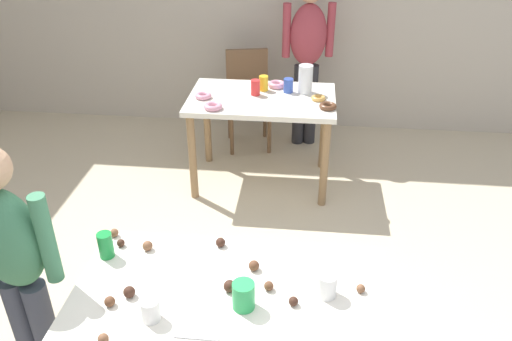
% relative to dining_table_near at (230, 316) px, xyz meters
% --- Properties ---
extents(dining_table_near, '(1.31, 0.79, 0.75)m').
position_rel_dining_table_near_xyz_m(dining_table_near, '(0.00, 0.00, 0.00)').
color(dining_table_near, silver).
rests_on(dining_table_near, ground_plane).
extents(dining_table_far, '(1.12, 0.72, 0.75)m').
position_rel_dining_table_near_xyz_m(dining_table_far, '(-0.08, 2.16, -0.02)').
color(dining_table_far, silver).
rests_on(dining_table_far, ground_plane).
extents(chair_far_table, '(0.47, 0.47, 0.87)m').
position_rel_dining_table_near_xyz_m(chair_far_table, '(-0.28, 2.88, -0.16)').
color(chair_far_table, brown).
rests_on(chair_far_table, ground_plane).
extents(person_girl_near, '(0.46, 0.25, 1.35)m').
position_rel_dining_table_near_xyz_m(person_girl_near, '(-0.93, 0.06, 0.14)').
color(person_girl_near, '#383D4C').
rests_on(person_girl_near, ground_plane).
extents(person_adult_far, '(0.46, 0.25, 1.50)m').
position_rel_dining_table_near_xyz_m(person_adult_far, '(0.25, 2.92, 0.24)').
color(person_adult_far, '#28282D').
rests_on(person_adult_far, ground_plane).
extents(mixing_bowl, '(0.16, 0.16, 0.08)m').
position_rel_dining_table_near_xyz_m(mixing_bowl, '(0.27, -0.22, 0.13)').
color(mixing_bowl, white).
rests_on(mixing_bowl, dining_table_near).
extents(soda_can, '(0.07, 0.07, 0.12)m').
position_rel_dining_table_near_xyz_m(soda_can, '(-0.59, 0.21, 0.16)').
color(soda_can, '#198438').
rests_on(soda_can, dining_table_near).
extents(fork_near, '(0.17, 0.02, 0.01)m').
position_rel_dining_table_near_xyz_m(fork_near, '(-0.09, -0.21, 0.10)').
color(fork_near, silver).
rests_on(fork_near, dining_table_near).
extents(cup_near_0, '(0.07, 0.07, 0.09)m').
position_rel_dining_table_near_xyz_m(cup_near_0, '(-0.28, -0.14, 0.14)').
color(cup_near_0, white).
rests_on(cup_near_0, dining_table_near).
extents(cup_near_1, '(0.08, 0.08, 0.10)m').
position_rel_dining_table_near_xyz_m(cup_near_1, '(0.39, 0.07, 0.15)').
color(cup_near_1, white).
rests_on(cup_near_1, dining_table_near).
extents(cup_near_2, '(0.09, 0.09, 0.12)m').
position_rel_dining_table_near_xyz_m(cup_near_2, '(0.06, -0.04, 0.15)').
color(cup_near_2, green).
rests_on(cup_near_2, dining_table_near).
extents(cake_ball_0, '(0.04, 0.04, 0.04)m').
position_rel_dining_table_near_xyz_m(cake_ball_0, '(-0.42, -0.27, 0.11)').
color(cake_ball_0, brown).
rests_on(cake_ball_0, dining_table_near).
extents(cake_ball_1, '(0.04, 0.04, 0.04)m').
position_rel_dining_table_near_xyz_m(cake_ball_1, '(-0.47, -0.09, 0.12)').
color(cake_ball_1, brown).
rests_on(cake_ball_1, dining_table_near).
extents(cake_ball_2, '(0.04, 0.04, 0.04)m').
position_rel_dining_table_near_xyz_m(cake_ball_2, '(0.53, 0.10, 0.11)').
color(cake_ball_2, brown).
rests_on(cake_ball_2, dining_table_near).
extents(cake_ball_3, '(0.04, 0.04, 0.04)m').
position_rel_dining_table_near_xyz_m(cake_ball_3, '(-0.09, 0.33, 0.12)').
color(cake_ball_3, '#3D2319').
rests_on(cake_ball_3, dining_table_near).
extents(cake_ball_4, '(0.05, 0.05, 0.05)m').
position_rel_dining_table_near_xyz_m(cake_ball_4, '(-0.01, 0.05, 0.12)').
color(cake_ball_4, '#3D2319').
rests_on(cake_ball_4, dining_table_near).
extents(cake_ball_5, '(0.04, 0.04, 0.04)m').
position_rel_dining_table_near_xyz_m(cake_ball_5, '(-0.60, 0.35, 0.11)').
color(cake_ball_5, brown).
rests_on(cake_ball_5, dining_table_near).
extents(cake_ball_6, '(0.04, 0.04, 0.04)m').
position_rel_dining_table_near_xyz_m(cake_ball_6, '(0.15, 0.07, 0.11)').
color(cake_ball_6, brown).
rests_on(cake_ball_6, dining_table_near).
extents(cake_ball_7, '(0.05, 0.05, 0.05)m').
position_rel_dining_table_near_xyz_m(cake_ball_7, '(-0.40, -0.03, 0.12)').
color(cake_ball_7, '#3D2319').
rests_on(cake_ball_7, dining_table_near).
extents(cake_ball_8, '(0.05, 0.05, 0.05)m').
position_rel_dining_table_near_xyz_m(cake_ball_8, '(0.08, 0.19, 0.12)').
color(cake_ball_8, brown).
rests_on(cake_ball_8, dining_table_near).
extents(cake_ball_9, '(0.05, 0.05, 0.05)m').
position_rel_dining_table_near_xyz_m(cake_ball_9, '(-0.42, 0.27, 0.12)').
color(cake_ball_9, brown).
rests_on(cake_ball_9, dining_table_near).
extents(cake_ball_10, '(0.04, 0.04, 0.04)m').
position_rel_dining_table_near_xyz_m(cake_ball_10, '(0.26, -0.01, 0.11)').
color(cake_ball_10, '#3D2319').
rests_on(cake_ball_10, dining_table_near).
extents(cake_ball_11, '(0.04, 0.04, 0.04)m').
position_rel_dining_table_near_xyz_m(cake_ball_11, '(-0.55, 0.28, 0.11)').
color(cake_ball_11, '#3D2319').
rests_on(cake_ball_11, dining_table_near).
extents(cake_ball_12, '(0.04, 0.04, 0.04)m').
position_rel_dining_table_near_xyz_m(cake_ball_12, '(-0.63, 0.31, 0.11)').
color(cake_ball_12, '#3D2319').
rests_on(cake_ball_12, dining_table_near).
extents(pitcher_far, '(0.11, 0.11, 0.22)m').
position_rel_dining_table_near_xyz_m(pitcher_far, '(0.25, 2.29, 0.20)').
color(pitcher_far, white).
rests_on(pitcher_far, dining_table_far).
extents(cup_far_0, '(0.07, 0.07, 0.11)m').
position_rel_dining_table_near_xyz_m(cup_far_0, '(0.12, 2.28, 0.15)').
color(cup_far_0, '#3351B2').
rests_on(cup_far_0, dining_table_far).
extents(cup_far_1, '(0.07, 0.07, 0.12)m').
position_rel_dining_table_near_xyz_m(cup_far_1, '(-0.08, 2.30, 0.15)').
color(cup_far_1, yellow).
rests_on(cup_far_1, dining_table_far).
extents(cup_far_2, '(0.07, 0.07, 0.12)m').
position_rel_dining_table_near_xyz_m(cup_far_2, '(-0.13, 2.20, 0.15)').
color(cup_far_2, red).
rests_on(cup_far_2, dining_table_far).
extents(donut_far_0, '(0.13, 0.13, 0.04)m').
position_rel_dining_table_near_xyz_m(donut_far_0, '(0.42, 1.99, 0.11)').
color(donut_far_0, brown).
rests_on(donut_far_0, dining_table_far).
extents(donut_far_1, '(0.14, 0.14, 0.04)m').
position_rel_dining_table_near_xyz_m(donut_far_1, '(0.02, 2.39, 0.12)').
color(donut_far_1, pink).
rests_on(donut_far_1, dining_table_far).
extents(donut_far_2, '(0.13, 0.13, 0.04)m').
position_rel_dining_table_near_xyz_m(donut_far_2, '(-0.52, 2.09, 0.11)').
color(donut_far_2, pink).
rests_on(donut_far_2, dining_table_far).
extents(donut_far_3, '(0.11, 0.11, 0.03)m').
position_rel_dining_table_near_xyz_m(donut_far_3, '(0.35, 2.15, 0.11)').
color(donut_far_3, gold).
rests_on(donut_far_3, dining_table_far).
extents(donut_far_4, '(0.14, 0.14, 0.04)m').
position_rel_dining_table_near_xyz_m(donut_far_4, '(-0.41, 1.90, 0.11)').
color(donut_far_4, pink).
rests_on(donut_far_4, dining_table_far).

